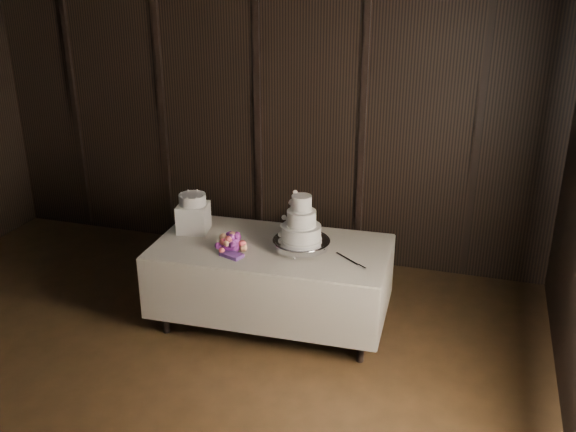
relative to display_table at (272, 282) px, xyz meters
The scene contains 8 objects.
room 2.37m from the display_table, 107.40° to the right, with size 6.08×7.08×3.08m.
display_table is the anchor object (origin of this frame).
cake_stand 0.47m from the display_table, ahead, with size 0.48×0.48×0.09m, color silver.
wedding_cake 0.64m from the display_table, ahead, with size 0.38×0.33×0.39m.
bouquet 0.53m from the display_table, 148.70° to the right, with size 0.30×0.40×0.19m, color #E85755, non-canonical shape.
box_pedestal 0.90m from the display_table, behind, with size 0.26×0.26×0.25m, color white.
small_cake 1.00m from the display_table, behind, with size 0.24×0.24×0.10m, color white.
cake_knife 0.76m from the display_table, ahead, with size 0.37×0.02×0.01m, color silver.
Camera 1 is at (2.24, -2.67, 3.03)m, focal length 40.00 mm.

